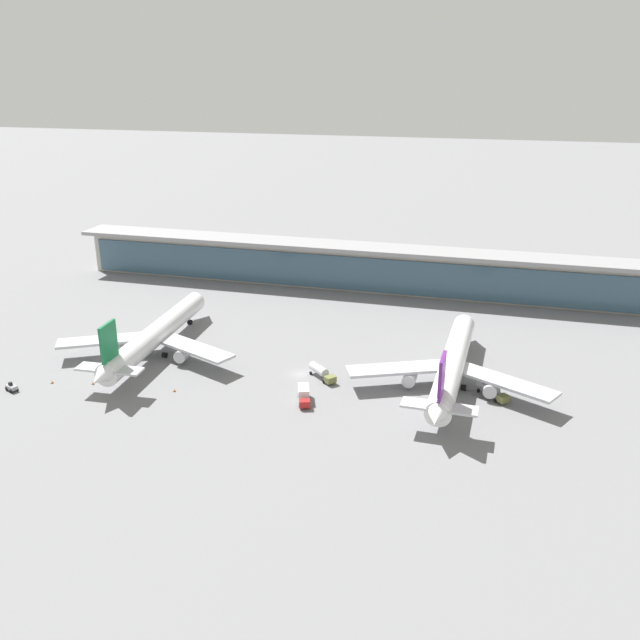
{
  "coord_description": "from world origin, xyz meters",
  "views": [
    {
      "loc": [
        43.11,
        -140.87,
        68.93
      ],
      "look_at": [
        0.0,
        17.66,
        7.58
      ],
      "focal_mm": 37.91,
      "sensor_mm": 36.0,
      "label": 1
    }
  ],
  "objects": [
    {
      "name": "ground_plane",
      "position": [
        0.0,
        0.0,
        0.0
      ],
      "size": [
        1200.0,
        1200.0,
        0.0
      ],
      "primitive_type": "plane",
      "color": "slate"
    },
    {
      "name": "safety_cone_bravo",
      "position": [
        -54.6,
        -19.92,
        0.32
      ],
      "size": [
        0.62,
        0.62,
        0.7
      ],
      "color": "orange",
      "rests_on": "ground"
    },
    {
      "name": "airliner_left_stand",
      "position": [
        -39.42,
        2.04,
        5.19
      ],
      "size": [
        47.59,
        61.93,
        16.49
      ],
      "color": "white",
      "rests_on": "ground"
    },
    {
      "name": "service_truck_by_tail_grey",
      "position": [
        -61.0,
        -25.74,
        0.87
      ],
      "size": [
        3.3,
        2.68,
        2.05
      ],
      "color": "gray",
      "rests_on": "ground"
    },
    {
      "name": "safety_cone_charlie",
      "position": [
        -45.1,
        -17.88,
        0.32
      ],
      "size": [
        0.62,
        0.62,
        0.7
      ],
      "color": "orange",
      "rests_on": "ground"
    },
    {
      "name": "service_truck_near_nose_olive",
      "position": [
        5.34,
        -0.79,
        1.71
      ],
      "size": [
        7.92,
        7.4,
        2.95
      ],
      "color": "olive",
      "rests_on": "ground"
    },
    {
      "name": "safety_cone_alpha",
      "position": [
        -25.09,
        -16.35,
        0.32
      ],
      "size": [
        0.62,
        0.62,
        0.7
      ],
      "color": "orange",
      "rests_on": "ground"
    },
    {
      "name": "service_truck_mid_apron_olive",
      "position": [
        44.5,
        -0.04,
        1.71
      ],
      "size": [
        7.57,
        7.77,
        2.95
      ],
      "color": "olive",
      "rests_on": "ground"
    },
    {
      "name": "service_truck_under_wing_red",
      "position": [
        4.71,
        -13.26,
        1.69
      ],
      "size": [
        4.59,
        7.65,
        3.1
      ],
      "color": "#B21E1E",
      "rests_on": "ground"
    },
    {
      "name": "terminal_building",
      "position": [
        0.0,
        69.18,
        7.87
      ],
      "size": [
        197.27,
        12.8,
        15.2
      ],
      "color": "#B2ADA3",
      "rests_on": "ground"
    },
    {
      "name": "airliner_centre_stand",
      "position": [
        35.33,
        3.29,
        5.19
      ],
      "size": [
        47.63,
        61.88,
        16.49
      ],
      "color": "white",
      "rests_on": "ground"
    }
  ]
}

